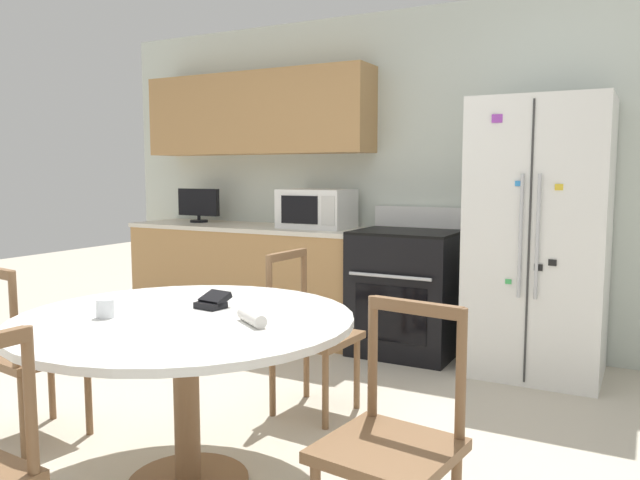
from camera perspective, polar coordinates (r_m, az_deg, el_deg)
ground_plane at (r=3.10m, az=-13.27°, el=-19.76°), size 14.00×14.00×0.00m
back_wall at (r=5.15m, az=3.16°, el=7.27°), size 5.20×0.44×2.60m
kitchen_counter at (r=5.38m, az=-6.51°, el=-3.40°), size 2.12×0.64×0.90m
refrigerator at (r=4.38m, az=19.34°, el=0.15°), size 0.86×0.73×1.82m
oven_range at (r=4.70m, az=7.93°, el=-4.62°), size 0.74×0.68×1.08m
microwave at (r=5.01m, az=-0.31°, el=2.89°), size 0.56×0.39×0.31m
countertop_tv at (r=5.68m, az=-11.04°, el=3.25°), size 0.42×0.16×0.30m
dining_table at (r=2.73m, az=-12.23°, el=-9.12°), size 1.43×1.43×0.75m
dining_chair_left at (r=3.49m, az=-24.96°, el=-9.57°), size 0.48×0.48×0.90m
dining_chair_right at (r=2.22m, az=6.61°, el=-18.21°), size 0.47×0.47×0.90m
dining_chair_far at (r=3.54m, az=-0.85°, el=-8.75°), size 0.45×0.45×0.90m
candle_glass at (r=2.75m, az=-19.04°, el=-6.04°), size 0.08×0.08×0.08m
folded_napkin at (r=2.51m, az=-6.25°, el=-7.06°), size 0.19×0.15×0.05m
wallet at (r=2.83m, az=-9.77°, el=-5.57°), size 0.13×0.14×0.07m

